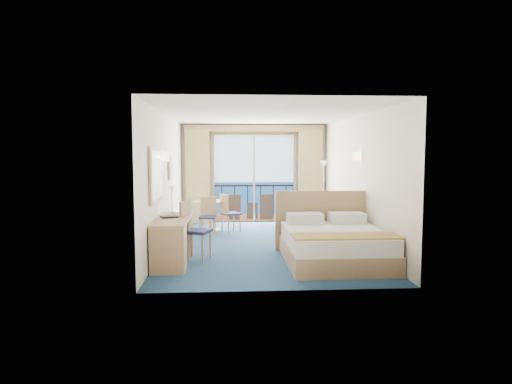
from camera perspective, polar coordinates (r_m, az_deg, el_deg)
name	(u,v)px	position (r m, az deg, el deg)	size (l,w,h in m)	color
floor	(263,244)	(9.67, 0.88, -6.53)	(6.50, 6.50, 0.00)	navy
room_walls	(263,160)	(9.47, 0.89, 4.07)	(4.04, 6.54, 2.72)	white
balcony_door	(254,181)	(12.71, -0.28, 1.43)	(2.36, 0.03, 2.52)	navy
curtain_left	(198,176)	(12.56, -7.29, 1.96)	(0.65, 0.22, 2.55)	tan
curtain_right	(310,176)	(12.74, 6.77, 2.01)	(0.65, 0.22, 2.55)	tan
pelmet	(254,128)	(12.58, -0.22, 7.95)	(3.80, 0.25, 0.18)	tan
mirror	(156,174)	(8.05, -12.39, 2.16)	(0.05, 1.25, 0.95)	tan
wall_print	(170,168)	(9.98, -10.69, 3.01)	(0.04, 0.42, 0.52)	tan
sconce_left	(165,156)	(8.93, -11.35, 4.38)	(0.18, 0.18, 0.18)	#FFDCB2
sconce_right	(357,156)	(9.67, 12.53, 4.40)	(0.18, 0.18, 0.18)	#FFDCB2
bed	(334,243)	(8.21, 9.69, -6.34)	(1.87, 2.22, 1.17)	tan
nightstand	(351,234)	(9.57, 11.76, -5.12)	(0.41, 0.39, 0.54)	tan
phone	(354,219)	(9.49, 12.15, -3.32)	(0.19, 0.15, 0.08)	white
armchair	(313,212)	(11.86, 7.14, -2.50)	(0.84, 0.86, 0.78)	#464C56
floor_lamp	(324,176)	(12.44, 8.44, 2.00)	(0.24, 0.24, 1.70)	silver
desk	(169,243)	(7.67, -10.78, -6.33)	(0.58, 1.68, 0.79)	tan
desk_chair	(192,226)	(8.37, -8.00, -4.25)	(0.59, 0.58, 1.05)	#21284D
folder	(169,217)	(8.15, -10.79, -3.06)	(0.28, 0.21, 0.03)	black
desk_lamp	(172,194)	(8.61, -10.49, -0.23)	(0.13, 0.13, 0.50)	silver
round_table	(210,208)	(11.29, -5.73, -2.01)	(0.82, 0.82, 0.74)	tan
table_chair_a	(228,211)	(11.06, -3.50, -2.34)	(0.54, 0.54, 0.92)	#21284D
table_chair_b	(208,214)	(10.73, -6.01, -2.70)	(0.41, 0.42, 0.89)	#21284D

